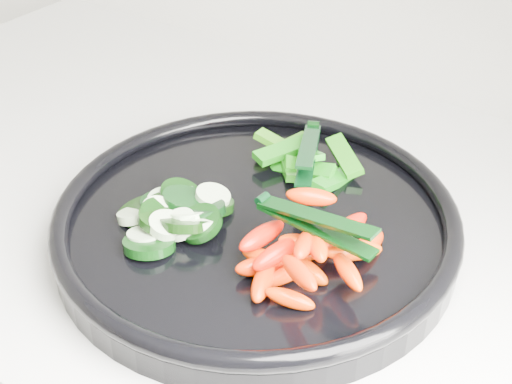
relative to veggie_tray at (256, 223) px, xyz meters
The scene contains 6 objects.
veggie_tray is the anchor object (origin of this frame).
cucumber_pile 0.08m from the veggie_tray, 144.27° to the right, with size 0.12×0.13×0.04m.
carrot_pile 0.08m from the veggie_tray, 23.02° to the right, with size 0.12×0.15×0.05m.
pepper_pile 0.10m from the veggie_tray, 94.43° to the left, with size 0.12×0.09×0.04m.
tong_carrot 0.10m from the veggie_tray, 21.84° to the right, with size 0.11×0.02×0.02m.
tong_pepper 0.10m from the veggie_tray, 91.66° to the left, with size 0.06×0.11×0.02m.
Camera 1 is at (-0.08, 1.21, 1.35)m, focal length 50.00 mm.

